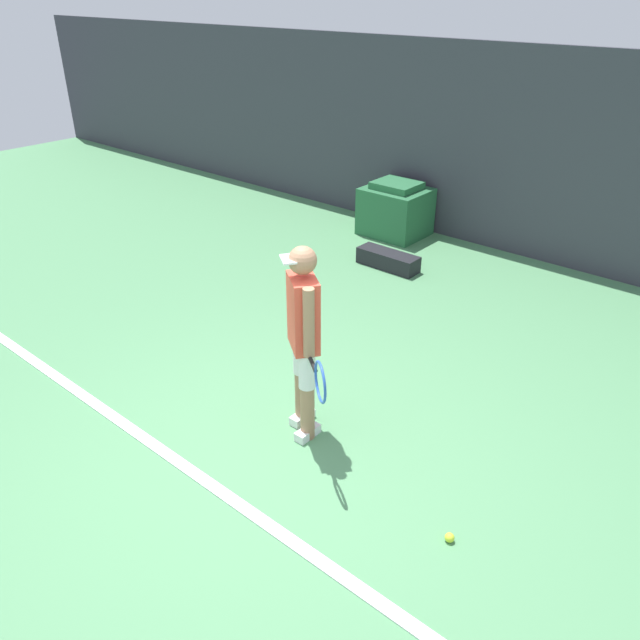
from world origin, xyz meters
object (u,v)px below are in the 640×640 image
tennis_ball (450,537)px  tennis_player (304,335)px  covered_chair (395,210)px  equipment_bag (388,260)px

tennis_ball → tennis_player: bearing=170.4°
tennis_ball → covered_chair: covered_chair is taller
tennis_ball → equipment_bag: size_ratio=0.08×
tennis_player → covered_chair: bearing=151.8°
tennis_player → covered_chair: size_ratio=1.84×
tennis_player → covered_chair: 4.95m
tennis_player → covered_chair: (-2.13, 4.43, -0.56)m
tennis_player → equipment_bag: bearing=149.9°
equipment_bag → tennis_ball: bearing=-49.8°
tennis_ball → covered_chair: (-3.70, 4.70, 0.34)m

